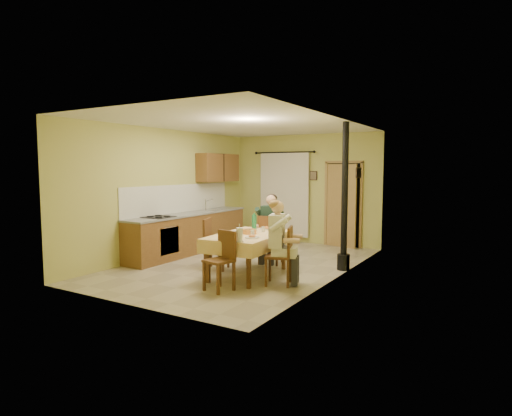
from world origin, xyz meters
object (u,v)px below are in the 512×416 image
Objects in this scene: man_far at (271,221)px; man_right at (279,232)px; chair_left at (216,254)px; dining_table at (248,255)px; chair_right at (279,267)px; chair_far at (271,250)px; stove_flue at (344,217)px; chair_near at (220,273)px.

man_right is (0.87, -1.32, 0.00)m from man_far.
dining_table is at bearing 63.49° from chair_left.
chair_right is 1.69m from man_far.
chair_far is 0.35× the size of stove_flue.
man_far is at bearing -170.55° from stove_flue.
chair_far is 1.02× the size of chair_left.
stove_flue reaches higher than chair_right.
chair_far is at bearing 92.08° from dining_table.
chair_right is at bearing -109.99° from stove_flue.
man_far is 1.00× the size of man_right.
man_right is 0.50× the size of stove_flue.
stove_flue is at bearing 101.08° from chair_left.
chair_left is at bearing 57.67° from man_right.
man_far is 1.58m from man_right.
chair_near is 0.68× the size of man_far.
chair_near reaches higher than dining_table.
chair_left is (-1.57, 0.36, -0.00)m from chair_right.
chair_near is at bearing -94.80° from chair_far.
chair_far is 1.65m from stove_flue.
dining_table is at bearing 52.64° from man_right.
chair_far is (-0.12, 1.06, -0.09)m from dining_table.
chair_near is at bearing 121.22° from chair_right.
chair_right is (0.88, -1.30, -0.00)m from chair_far.
stove_flue is (0.58, 1.56, 0.15)m from man_right.
man_right is at bearing 90.00° from chair_right.
man_far is at bearing 126.35° from chair_left.
dining_table is at bearing -94.30° from man_far.
stove_flue is (2.13, 1.20, 0.73)m from chair_left.
chair_left is 0.70× the size of man_far.
chair_near is (0.23, -2.09, -0.00)m from chair_far.
man_right is at bearing -110.36° from stove_flue.
chair_far is 1.67m from man_right.
chair_right is at bearing -90.00° from man_right.
man_far is 1.48m from stove_flue.
chair_near is (0.10, -1.03, -0.09)m from dining_table.
stove_flue is at bearing 40.12° from dining_table.
chair_right reaches higher than dining_table.
man_right is at bearing -116.72° from chair_near.
chair_far is 1.16m from chair_left.
chair_right is at bearing -117.13° from chair_near.
chair_right is (0.66, 0.79, 0.00)m from chair_near.
chair_right is 1.81m from stove_flue.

